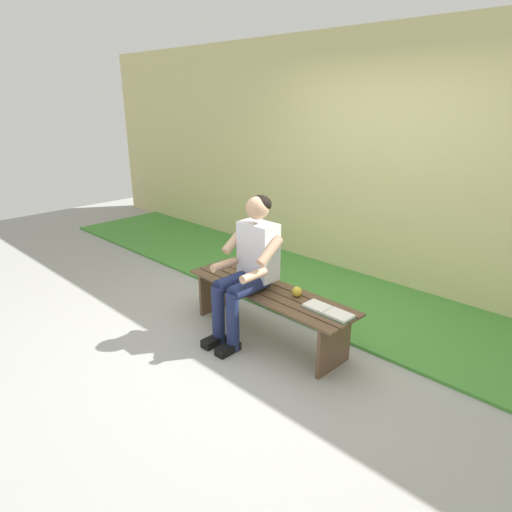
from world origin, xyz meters
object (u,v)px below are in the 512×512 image
at_px(book_open, 328,311).
at_px(bench_near, 268,301).
at_px(person_seated, 248,263).
at_px(apple, 297,292).

bearing_deg(book_open, bench_near, 2.98).
relative_size(person_seated, book_open, 3.01).
relative_size(apple, book_open, 0.21).
xyz_separation_m(apple, book_open, (-0.36, 0.06, -0.03)).
height_order(apple, book_open, apple).
height_order(person_seated, apple, person_seated).
bearing_deg(apple, book_open, 170.93).
xyz_separation_m(bench_near, person_seated, (0.14, 0.10, 0.35)).
xyz_separation_m(person_seated, book_open, (-0.76, -0.11, -0.23)).
xyz_separation_m(person_seated, apple, (-0.40, -0.17, -0.20)).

